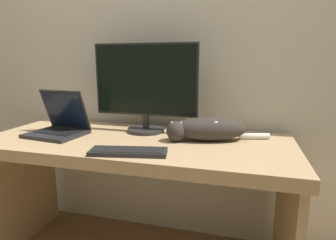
{
  "coord_description": "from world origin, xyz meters",
  "views": [
    {
      "loc": [
        0.55,
        -1.03,
        1.16
      ],
      "look_at": [
        0.19,
        0.31,
        0.87
      ],
      "focal_mm": 30.0,
      "sensor_mm": 36.0,
      "label": 1
    }
  ],
  "objects_px": {
    "external_keyboard": "(128,152)",
    "cat": "(206,129)",
    "laptop": "(59,126)",
    "monitor": "(145,86)"
  },
  "relations": [
    {
      "from": "monitor",
      "to": "external_keyboard",
      "type": "xyz_separation_m",
      "value": [
        0.07,
        -0.42,
        -0.26
      ]
    },
    {
      "from": "external_keyboard",
      "to": "cat",
      "type": "distance_m",
      "value": 0.45
    },
    {
      "from": "monitor",
      "to": "cat",
      "type": "height_order",
      "value": "monitor"
    },
    {
      "from": "external_keyboard",
      "to": "cat",
      "type": "bearing_deg",
      "value": 34.66
    },
    {
      "from": "laptop",
      "to": "monitor",
      "type": "bearing_deg",
      "value": 30.95
    },
    {
      "from": "laptop",
      "to": "cat",
      "type": "distance_m",
      "value": 0.83
    },
    {
      "from": "monitor",
      "to": "laptop",
      "type": "xyz_separation_m",
      "value": [
        -0.45,
        -0.2,
        -0.22
      ]
    },
    {
      "from": "monitor",
      "to": "laptop",
      "type": "height_order",
      "value": "monitor"
    },
    {
      "from": "monitor",
      "to": "external_keyboard",
      "type": "relative_size",
      "value": 1.7
    },
    {
      "from": "monitor",
      "to": "cat",
      "type": "relative_size",
      "value": 1.17
    }
  ]
}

